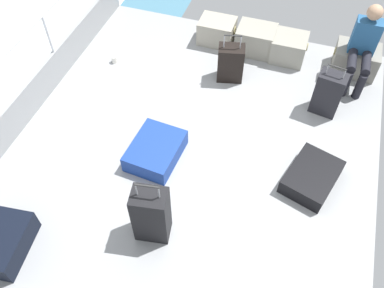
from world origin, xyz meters
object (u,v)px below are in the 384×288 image
(cargo_crate_0, at_px, (217,31))
(suitcase_1, at_px, (328,93))
(suitcase_0, at_px, (151,215))
(suitcase_2, at_px, (1,242))
(passenger_seated, at_px, (363,46))
(cargo_crate_2, at_px, (289,48))
(paper_cup, at_px, (114,59))
(suitcase_4, at_px, (312,176))
(cargo_crate_1, at_px, (256,39))
(cargo_crate_3, at_px, (356,60))
(suitcase_3, at_px, (231,63))
(suitcase_5, at_px, (156,151))

(cargo_crate_0, xyz_separation_m, suitcase_1, (1.75, -0.98, 0.12))
(suitcase_0, xyz_separation_m, suitcase_2, (-1.38, -0.65, -0.22))
(passenger_seated, height_order, suitcase_0, passenger_seated)
(cargo_crate_2, distance_m, paper_cup, 2.56)
(passenger_seated, distance_m, suitcase_4, 2.03)
(cargo_crate_0, bearing_deg, suitcase_4, -51.21)
(cargo_crate_1, distance_m, cargo_crate_3, 1.44)
(suitcase_4, bearing_deg, cargo_crate_3, 81.91)
(cargo_crate_1, xyz_separation_m, suitcase_1, (1.14, -0.95, 0.11))
(cargo_crate_2, xyz_separation_m, suitcase_2, (-2.22, -3.91, -0.05))
(suitcase_2, relative_size, suitcase_3, 0.96)
(suitcase_5, distance_m, paper_cup, 1.89)
(cargo_crate_2, height_order, cargo_crate_3, cargo_crate_3)
(cargo_crate_1, xyz_separation_m, suitcase_5, (-0.68, -2.36, -0.08))
(cargo_crate_3, bearing_deg, suitcase_3, -156.56)
(cargo_crate_1, height_order, suitcase_5, cargo_crate_1)
(passenger_seated, relative_size, suitcase_0, 1.22)
(cargo_crate_2, distance_m, suitcase_2, 4.50)
(cargo_crate_2, xyz_separation_m, suitcase_4, (0.64, -2.11, -0.09))
(cargo_crate_1, relative_size, cargo_crate_3, 0.93)
(suitcase_0, bearing_deg, cargo_crate_2, 75.56)
(paper_cup, bearing_deg, cargo_crate_3, 15.29)
(suitcase_0, bearing_deg, passenger_seated, 60.14)
(suitcase_2, bearing_deg, suitcase_3, 64.78)
(cargo_crate_1, relative_size, suitcase_0, 0.66)
(suitcase_2, bearing_deg, suitcase_4, 32.24)
(cargo_crate_2, distance_m, cargo_crate_3, 0.94)
(suitcase_2, distance_m, suitcase_5, 1.90)
(suitcase_1, bearing_deg, suitcase_2, -133.64)
(suitcase_0, bearing_deg, cargo_crate_3, 61.53)
(suitcase_1, xyz_separation_m, suitcase_3, (-1.34, 0.23, -0.04))
(suitcase_2, xyz_separation_m, suitcase_4, (2.86, 1.81, -0.04))
(cargo_crate_0, height_order, suitcase_4, cargo_crate_0)
(cargo_crate_0, bearing_deg, suitcase_2, -105.62)
(suitcase_4, relative_size, suitcase_5, 1.09)
(passenger_seated, height_order, suitcase_4, passenger_seated)
(cargo_crate_3, height_order, suitcase_3, suitcase_3)
(suitcase_1, xyz_separation_m, suitcase_5, (-1.81, -1.41, -0.19))
(suitcase_4, xyz_separation_m, paper_cup, (-3.04, 1.22, -0.05))
(suitcase_2, height_order, suitcase_3, suitcase_3)
(suitcase_5, bearing_deg, paper_cup, 130.26)
(suitcase_3, height_order, suitcase_4, suitcase_3)
(cargo_crate_2, distance_m, suitcase_3, 0.98)
(passenger_seated, relative_size, suitcase_5, 1.47)
(cargo_crate_3, distance_m, passenger_seated, 0.42)
(cargo_crate_3, bearing_deg, suitcase_0, -118.47)
(cargo_crate_3, height_order, suitcase_0, suitcase_0)
(cargo_crate_0, distance_m, suitcase_5, 2.40)
(suitcase_1, relative_size, suitcase_5, 1.01)
(cargo_crate_1, xyz_separation_m, suitcase_4, (1.14, -2.14, -0.10))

